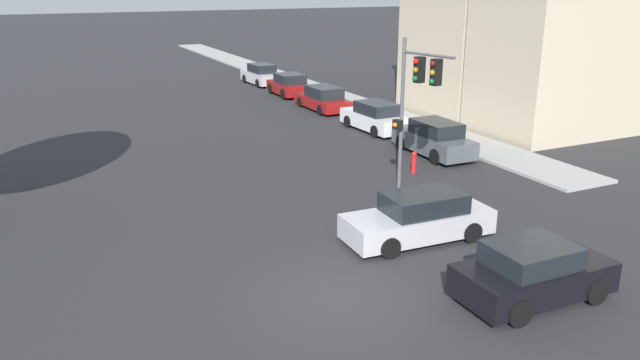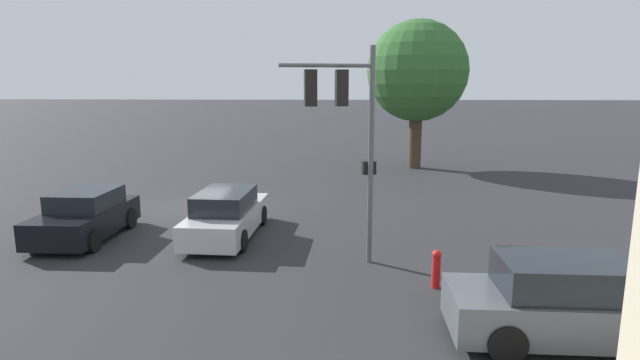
{
  "view_description": "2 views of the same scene",
  "coord_description": "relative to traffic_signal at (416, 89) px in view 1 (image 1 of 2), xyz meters",
  "views": [
    {
      "loc": [
        -6.53,
        -12.35,
        7.6
      ],
      "look_at": [
        1.98,
        5.17,
        1.32
      ],
      "focal_mm": 35.0,
      "sensor_mm": 36.0,
      "label": 1
    },
    {
      "loc": [
        18.8,
        5.84,
        4.67
      ],
      "look_at": [
        0.01,
        4.91,
        1.1
      ],
      "focal_mm": 28.0,
      "sensor_mm": 36.0,
      "label": 2
    }
  ],
  "objects": [
    {
      "name": "parked_car_1",
      "position": [
        4.04,
        9.44,
        -3.23
      ],
      "size": [
        2.0,
        4.38,
        1.52
      ],
      "rotation": [
        0.0,
        0.0,
        1.61
      ],
      "color": "silver",
      "rests_on": "ground_plane"
    },
    {
      "name": "rowhouse_backdrop",
      "position": [
        12.08,
        8.55,
        2.29
      ],
      "size": [
        7.86,
        11.79,
        13.09
      ],
      "color": "beige",
      "rests_on": "ground_plane"
    },
    {
      "name": "parked_car_3",
      "position": [
        4.12,
        21.04,
        -3.23
      ],
      "size": [
        2.08,
        3.91,
        1.5
      ],
      "rotation": [
        0.0,
        0.0,
        1.55
      ],
      "color": "maroon",
      "rests_on": "ground_plane"
    },
    {
      "name": "crossing_car_0",
      "position": [
        -1.8,
        -7.94,
        -3.23
      ],
      "size": [
        3.94,
        1.97,
        1.49
      ],
      "rotation": [
        0.0,
        0.0,
        -0.01
      ],
      "color": "black",
      "rests_on": "ground_plane"
    },
    {
      "name": "fire_hydrant",
      "position": [
        1.57,
        2.2,
        -3.45
      ],
      "size": [
        0.22,
        0.22,
        0.92
      ],
      "color": "red",
      "rests_on": "ground_plane"
    },
    {
      "name": "sidewalk_strip",
      "position": [
        6.68,
        27.59,
        -3.88
      ],
      "size": [
        2.72,
        60.0,
        0.12
      ],
      "color": "#9E9E99",
      "rests_on": "ground_plane"
    },
    {
      "name": "parked_car_0",
      "position": [
        3.98,
        4.18,
        -3.19
      ],
      "size": [
        1.88,
        4.45,
        1.59
      ],
      "rotation": [
        0.0,
        0.0,
        1.55
      ],
      "color": "#4C5156",
      "rests_on": "ground_plane"
    },
    {
      "name": "traffic_signal",
      "position": [
        0.0,
        0.0,
        0.0
      ],
      "size": [
        0.9,
        2.48,
        5.66
      ],
      "rotation": [
        0.0,
        0.0,
        3.33
      ],
      "color": "#515456",
      "rests_on": "ground_plane"
    },
    {
      "name": "ground_plane",
      "position": [
        -6.06,
        -5.8,
        -3.94
      ],
      "size": [
        300.0,
        300.0,
        0.0
      ],
      "primitive_type": "plane",
      "color": "#28282B"
    },
    {
      "name": "crossing_car_1",
      "position": [
        -2.19,
        -3.62,
        -3.24
      ],
      "size": [
        4.65,
        1.97,
        1.49
      ],
      "rotation": [
        0.0,
        0.0,
        3.1
      ],
      "color": "#B7B7BC",
      "rests_on": "ground_plane"
    },
    {
      "name": "parked_car_4",
      "position": [
        4.07,
        26.32,
        -3.21
      ],
      "size": [
        1.94,
        4.28,
        1.55
      ],
      "rotation": [
        0.0,
        0.0,
        1.61
      ],
      "color": "#B7B7BC",
      "rests_on": "ground_plane"
    },
    {
      "name": "parked_car_2",
      "position": [
        4.01,
        15.59,
        -3.27
      ],
      "size": [
        1.94,
        4.57,
        1.44
      ],
      "rotation": [
        0.0,
        0.0,
        1.58
      ],
      "color": "maroon",
      "rests_on": "ground_plane"
    }
  ]
}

